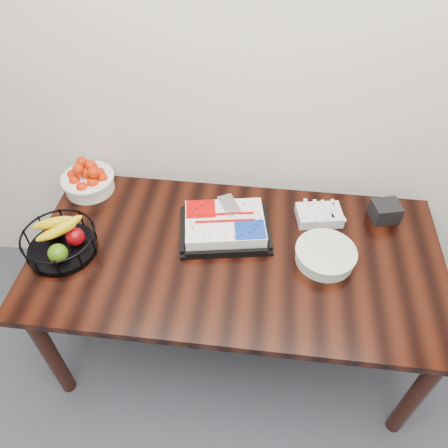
# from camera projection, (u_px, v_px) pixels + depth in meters

# --- Properties ---
(table) EXTENTS (1.80, 0.90, 0.75)m
(table) POSITION_uv_depth(u_px,v_px,m) (236.00, 266.00, 1.98)
(table) COLOR black
(table) RESTS_ON ground
(cake_tray) EXTENTS (0.46, 0.38, 0.08)m
(cake_tray) POSITION_uv_depth(u_px,v_px,m) (225.00, 226.00, 1.98)
(cake_tray) COLOR black
(cake_tray) RESTS_ON table
(tangerine_bowl) EXTENTS (0.26, 0.26, 0.16)m
(tangerine_bowl) POSITION_uv_depth(u_px,v_px,m) (88.00, 178.00, 2.16)
(tangerine_bowl) COLOR white
(tangerine_bowl) RESTS_ON table
(fruit_basket) EXTENTS (0.32, 0.32, 0.17)m
(fruit_basket) POSITION_uv_depth(u_px,v_px,m) (60.00, 241.00, 1.87)
(fruit_basket) COLOR black
(fruit_basket) RESTS_ON table
(plate_stack) EXTENTS (0.26, 0.26, 0.06)m
(plate_stack) POSITION_uv_depth(u_px,v_px,m) (325.00, 255.00, 1.86)
(plate_stack) COLOR white
(plate_stack) RESTS_ON table
(fork_bag) EXTENTS (0.23, 0.17, 0.06)m
(fork_bag) POSITION_uv_depth(u_px,v_px,m) (319.00, 215.00, 2.04)
(fork_bag) COLOR silver
(fork_bag) RESTS_ON table
(napkin_box) EXTENTS (0.14, 0.13, 0.09)m
(napkin_box) POSITION_uv_depth(u_px,v_px,m) (385.00, 211.00, 2.03)
(napkin_box) COLOR black
(napkin_box) RESTS_ON table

